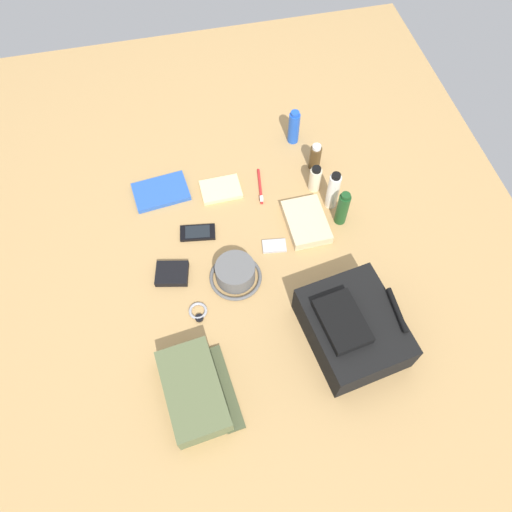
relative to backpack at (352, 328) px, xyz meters
The scene contains 17 objects.
ground_plane 0.41m from the backpack, 145.22° to the right, with size 2.64×2.02×0.02m, color tan.
backpack is the anchor object (origin of this frame).
toiletry_pouch 0.52m from the backpack, 81.34° to the right, with size 0.30×0.23×0.08m.
bucket_hat 0.43m from the backpack, 132.44° to the right, with size 0.18×0.18×0.08m.
deodorant_spray 0.86m from the backpack, behind, with size 0.04×0.04×0.15m.
cologne_bottle 0.71m from the backpack, behind, with size 0.04×0.04×0.12m.
lotion_bottle 0.61m from the backpack, behind, with size 0.04×0.04×0.11m.
toothpaste_tube 0.52m from the backpack, 169.49° to the left, with size 0.04×0.04×0.17m.
shampoo_bottle 0.45m from the backpack, 166.15° to the left, with size 0.04×0.04×0.15m.
paperback_novel 0.88m from the backpack, 143.78° to the right, with size 0.16×0.22×0.02m.
cell_phone 0.65m from the backpack, 140.26° to the right, with size 0.08×0.13×0.01m.
media_player 0.41m from the backpack, 157.82° to the right, with size 0.06×0.09×0.01m.
wristwatch 0.50m from the backpack, 112.07° to the right, with size 0.07×0.06×0.01m.
toothbrush 0.66m from the backpack, 167.33° to the right, with size 0.17×0.03×0.02m.
wallet 0.63m from the backpack, 123.30° to the right, with size 0.09×0.11×0.02m, color black.
notepad 0.73m from the backpack, 156.32° to the right, with size 0.11×0.15×0.02m, color beige.
folded_towel 0.45m from the backpack, behind, with size 0.20×0.14×0.04m, color beige.
Camera 1 is at (0.83, -0.19, 1.48)m, focal length 34.25 mm.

